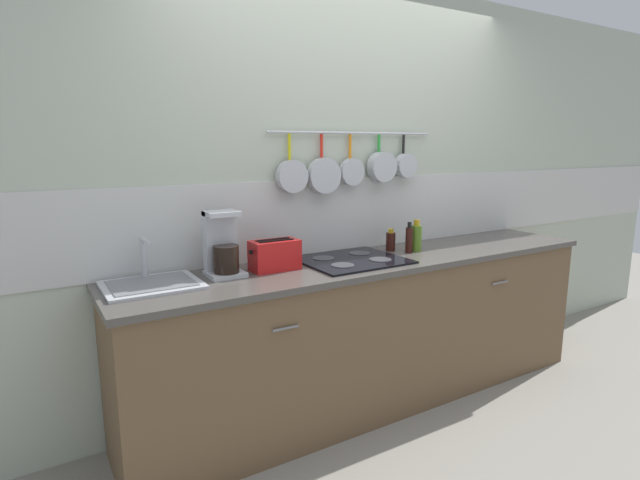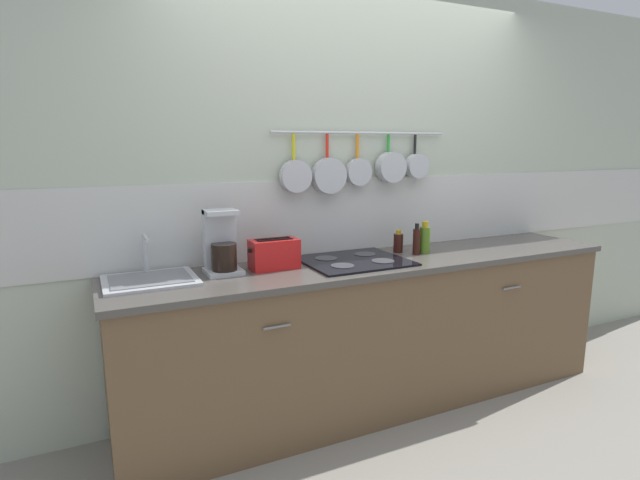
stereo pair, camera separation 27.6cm
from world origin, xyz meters
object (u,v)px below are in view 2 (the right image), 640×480
object	(u,v)px
bottle_sesame_oil	(398,243)
toaster	(274,254)
coffee_maker	(222,247)
bottle_cooking_wine	(416,241)
bottle_hot_sauce	(425,239)

from	to	relation	value
bottle_sesame_oil	toaster	bearing A→B (deg)	-175.98
coffee_maker	bottle_sesame_oil	world-z (taller)	coffee_maker
bottle_cooking_wine	bottle_sesame_oil	bearing A→B (deg)	122.82
toaster	bottle_hot_sauce	xyz separation A→B (m)	(0.99, -0.03, 0.01)
bottle_sesame_oil	bottle_hot_sauce	bearing A→B (deg)	-33.77
coffee_maker	toaster	xyz separation A→B (m)	(0.28, -0.04, -0.06)
toaster	bottle_cooking_wine	world-z (taller)	bottle_cooking_wine
bottle_sesame_oil	bottle_hot_sauce	distance (m)	0.16
bottle_cooking_wine	bottle_hot_sauce	xyz separation A→B (m)	(0.07, 0.01, 0.00)
coffee_maker	bottle_cooking_wine	world-z (taller)	coffee_maker
coffee_maker	toaster	size ratio (longest dim) A/B	1.21
toaster	bottle_hot_sauce	world-z (taller)	bottle_hot_sauce
bottle_sesame_oil	bottle_cooking_wine	xyz separation A→B (m)	(0.07, -0.10, 0.02)
bottle_sesame_oil	bottle_hot_sauce	size ratio (longest dim) A/B	0.71
bottle_cooking_wine	coffee_maker	bearing A→B (deg)	176.16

